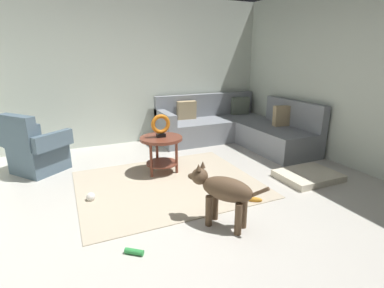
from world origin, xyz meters
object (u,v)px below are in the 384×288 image
at_px(sectional_couch, 235,128).
at_px(dog_toy_bone, 255,200).
at_px(side_table, 161,145).
at_px(dog_bed_mat, 308,176).
at_px(dog_toy_ball, 91,197).
at_px(torus_sculpture, 161,125).
at_px(dog_toy_rope, 134,252).
at_px(armchair, 36,151).
at_px(dog, 223,191).

distance_m(sectional_couch, dog_toy_bone, 2.46).
relative_size(side_table, dog_toy_bone, 3.33).
bearing_deg(sectional_couch, dog_bed_mat, -90.36).
bearing_deg(dog_toy_bone, dog_bed_mat, 13.45).
relative_size(sectional_couch, dog_toy_ball, 22.10).
distance_m(side_table, torus_sculpture, 0.29).
xyz_separation_m(side_table, dog_toy_rope, (-0.81, -1.65, -0.39)).
height_order(dog_toy_rope, dog_toy_bone, dog_toy_bone).
bearing_deg(dog_toy_ball, sectional_couch, 25.99).
distance_m(armchair, dog_toy_bone, 3.15).
relative_size(armchair, dog_bed_mat, 1.25).
bearing_deg(dog_toy_bone, dog_toy_ball, 155.00).
distance_m(armchair, dog_toy_ball, 1.43).
bearing_deg(dog, armchair, 91.04).
distance_m(armchair, torus_sculpture, 1.86).
xyz_separation_m(torus_sculpture, dog_toy_rope, (-0.81, -1.65, -0.69)).
bearing_deg(dog, side_table, 58.14).
xyz_separation_m(dog, dog_toy_rope, (-0.92, -0.09, -0.35)).
height_order(sectional_couch, dog, sectional_couch).
distance_m(dog_toy_ball, dog_toy_bone, 1.92).
xyz_separation_m(sectional_couch, dog_bed_mat, (-0.01, -1.93, -0.25)).
distance_m(dog, dog_toy_bone, 0.74).
relative_size(armchair, torus_sculpture, 3.07).
distance_m(sectional_couch, dog_bed_mat, 1.95).
bearing_deg(dog_toy_ball, armchair, 115.68).
xyz_separation_m(armchair, torus_sculpture, (1.65, -0.78, 0.39)).
height_order(side_table, torus_sculpture, torus_sculpture).
distance_m(armchair, side_table, 1.83).
bearing_deg(dog_bed_mat, dog_toy_ball, 168.86).
height_order(dog_toy_ball, dog_toy_rope, dog_toy_ball).
distance_m(dog_toy_rope, dog_toy_bone, 1.55).
distance_m(side_table, dog_toy_ball, 1.20).
xyz_separation_m(sectional_couch, dog_toy_bone, (-1.09, -2.19, -0.26)).
bearing_deg(torus_sculpture, dog, -85.97).
relative_size(sectional_couch, side_table, 3.75).
xyz_separation_m(dog_bed_mat, dog_toy_rope, (-2.58, -0.61, -0.02)).
relative_size(dog_bed_mat, dog_toy_rope, 4.83).
height_order(armchair, dog_toy_ball, armchair).
bearing_deg(dog_toy_ball, torus_sculpture, 24.82).
bearing_deg(dog_bed_mat, dog, -162.62).
xyz_separation_m(armchair, dog, (1.76, -2.34, 0.05)).
bearing_deg(dog_toy_ball, side_table, 24.82).
bearing_deg(torus_sculpture, side_table, 86.42).
distance_m(dog_bed_mat, dog_toy_bone, 1.11).
bearing_deg(torus_sculpture, dog_toy_rope, -116.01).
xyz_separation_m(sectional_couch, side_table, (-1.79, -0.90, 0.12)).
bearing_deg(dog_toy_bone, armchair, 138.55).
bearing_deg(dog, dog_bed_mat, -18.51).
bearing_deg(dog_bed_mat, armchair, 152.05).
bearing_deg(torus_sculpture, sectional_couch, 26.66).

